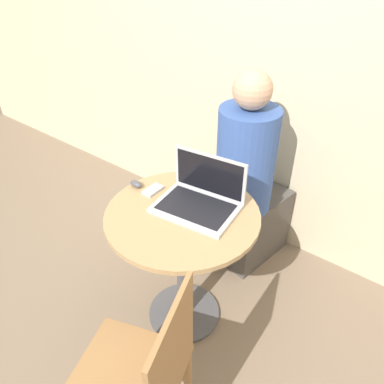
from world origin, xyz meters
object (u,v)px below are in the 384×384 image
object	(u,v)px
cell_phone	(153,190)
chair_empty	(143,380)
laptop	(200,198)
person_seated	(248,190)

from	to	relation	value
cell_phone	chair_empty	xyz separation A→B (m)	(0.51, -0.64, -0.28)
cell_phone	laptop	bearing A→B (deg)	10.08
person_seated	laptop	bearing A→B (deg)	-88.09
cell_phone	person_seated	world-z (taller)	person_seated
laptop	chair_empty	size ratio (longest dim) A/B	0.45
cell_phone	person_seated	xyz separation A→B (m)	(0.24, 0.57, -0.21)
chair_empty	laptop	bearing A→B (deg)	109.97
laptop	person_seated	bearing A→B (deg)	91.91
cell_phone	person_seated	size ratio (longest dim) A/B	0.08
chair_empty	cell_phone	bearing A→B (deg)	128.42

